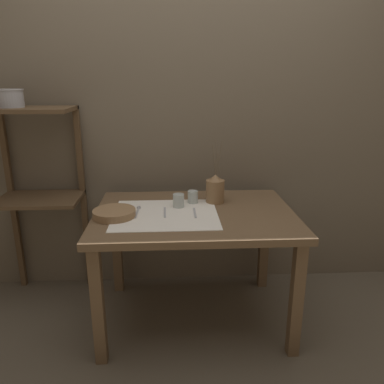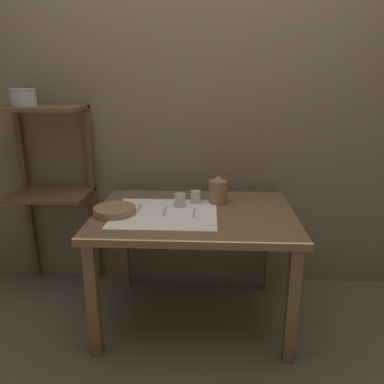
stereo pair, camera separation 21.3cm
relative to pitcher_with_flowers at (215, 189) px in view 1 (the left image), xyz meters
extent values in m
plane|color=brown|center=(-0.14, -0.17, -0.79)|extent=(12.00, 12.00, 0.00)
cube|color=#6B5E4C|center=(-0.14, 0.36, 0.41)|extent=(7.00, 0.06, 2.40)
cube|color=brown|center=(-0.14, -0.17, -0.10)|extent=(1.15, 0.83, 0.04)
cube|color=brown|center=(-0.65, -0.52, -0.46)|extent=(0.06, 0.06, 0.67)
cube|color=brown|center=(0.38, -0.52, -0.46)|extent=(0.06, 0.06, 0.67)
cube|color=brown|center=(-0.65, 0.19, -0.46)|extent=(0.06, 0.06, 0.67)
cube|color=brown|center=(0.38, 0.19, -0.46)|extent=(0.06, 0.06, 0.67)
cube|color=brown|center=(-1.12, 0.13, 0.48)|extent=(0.52, 0.35, 0.02)
cube|color=brown|center=(-1.12, 0.13, -0.09)|extent=(0.52, 0.35, 0.02)
cube|color=brown|center=(-1.36, 0.29, -0.15)|extent=(0.04, 0.04, 1.28)
cube|color=brown|center=(-0.88, 0.29, -0.15)|extent=(0.04, 0.04, 1.28)
cube|color=white|center=(-0.31, -0.20, -0.08)|extent=(0.59, 0.51, 0.00)
cylinder|color=olive|center=(0.00, 0.00, -0.01)|extent=(0.11, 0.11, 0.14)
cone|color=olive|center=(0.00, 0.00, 0.08)|extent=(0.09, 0.09, 0.04)
cylinder|color=brown|center=(0.02, -0.01, 0.20)|extent=(0.03, 0.03, 0.21)
cylinder|color=brown|center=(0.01, -0.01, 0.20)|extent=(0.04, 0.02, 0.21)
cylinder|color=brown|center=(-0.01, -0.01, 0.19)|extent=(0.03, 0.04, 0.19)
cylinder|color=brown|center=(0.00, 0.00, 0.16)|extent=(0.01, 0.00, 0.13)
cylinder|color=#8E6B47|center=(-0.59, -0.23, -0.06)|extent=(0.24, 0.24, 0.04)
cylinder|color=#B7C1BC|center=(-0.23, -0.08, -0.04)|extent=(0.07, 0.07, 0.08)
cylinder|color=#B7C1BC|center=(-0.14, -0.01, -0.04)|extent=(0.06, 0.06, 0.07)
cube|color=#A8A8AD|center=(-0.47, -0.18, -0.08)|extent=(0.02, 0.16, 0.00)
sphere|color=#A8A8AD|center=(-0.47, -0.10, -0.08)|extent=(0.02, 0.02, 0.02)
cube|color=#A8A8AD|center=(-0.31, -0.18, -0.08)|extent=(0.02, 0.16, 0.00)
cube|color=#A8A8AD|center=(-0.14, -0.20, -0.08)|extent=(0.01, 0.16, 0.00)
cylinder|color=#A8A8AD|center=(-1.22, 0.13, 0.55)|extent=(0.16, 0.16, 0.11)
cylinder|color=#A8A8AD|center=(-1.22, 0.13, 0.59)|extent=(0.16, 0.16, 0.01)
camera|label=1|loc=(-0.27, -2.20, 0.66)|focal=35.00mm
camera|label=2|loc=(-0.05, -2.21, 0.66)|focal=35.00mm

